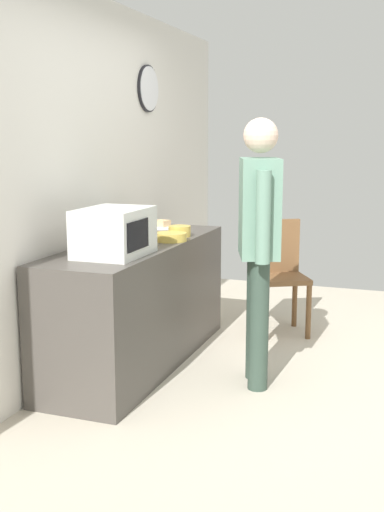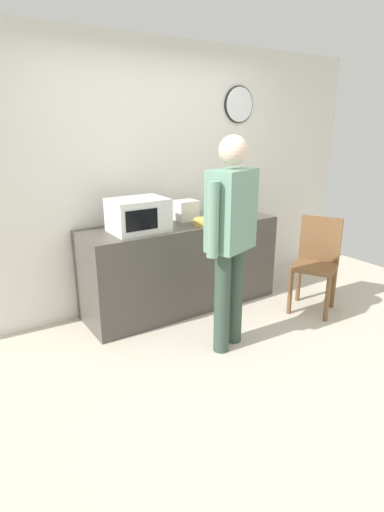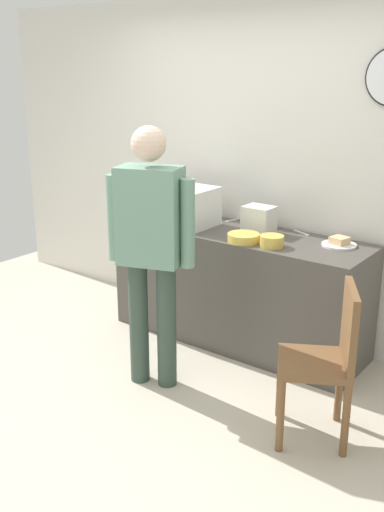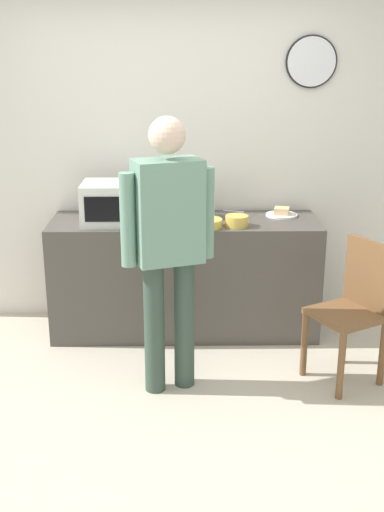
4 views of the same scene
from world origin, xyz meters
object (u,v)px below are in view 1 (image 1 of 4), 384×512
sandwich_plate (162,226)px  salad_bowl (180,231)px  toaster (133,226)px  microwave (114,232)px  spoon_utensil (88,245)px  cereal_bowl (171,237)px  person_standing (259,232)px  fork_utensil (128,233)px  wooden_chair (279,270)px

sandwich_plate → salad_bowl: size_ratio=1.45×
sandwich_plate → toaster: 0.64m
microwave → spoon_utensil: 0.45m
toaster → sandwich_plate: bearing=3.0°
cereal_bowl → person_standing: size_ratio=0.13×
sandwich_plate → cereal_bowl: bearing=-152.0°
microwave → fork_utensil: microwave is taller
microwave → toaster: bearing=14.4°
person_standing → wooden_chair: size_ratio=1.85×
sandwich_plate → salad_bowl: bearing=-141.1°
sandwich_plate → fork_utensil: (-0.36, 0.13, -0.02)m
microwave → wooden_chair: size_ratio=0.53×
spoon_utensil → microwave: bearing=-127.9°
salad_bowl → wooden_chair: bearing=-40.1°
salad_bowl → person_standing: person_standing is taller
microwave → spoon_utensil: microwave is taller
sandwich_plate → wooden_chair: (0.36, -0.91, -0.38)m
salad_bowl → wooden_chair: 1.03m
salad_bowl → spoon_utensil: size_ratio=0.98×
spoon_utensil → fork_utensil: bearing=-1.3°
wooden_chair → person_standing: bearing=-174.5°
salad_bowl → cereal_bowl: 0.22m
salad_bowl → wooden_chair: salad_bowl is taller
fork_utensil → spoon_utensil: same height
salad_bowl → cereal_bowl: salad_bowl is taller
microwave → sandwich_plate: microwave is taller
microwave → wooden_chair: (1.60, -0.72, -0.51)m
microwave → cereal_bowl: microwave is taller
cereal_bowl → toaster: 0.29m
salad_bowl → wooden_chair: size_ratio=0.18×
microwave → salad_bowl: (0.87, -0.11, -0.11)m
sandwich_plate → fork_utensil: 0.38m
cereal_bowl → person_standing: (-0.26, -0.71, 0.11)m
cereal_bowl → spoon_utensil: cereal_bowl is taller
microwave → spoon_utensil: size_ratio=2.94×
cereal_bowl → spoon_utensil: (-0.39, 0.46, -0.03)m
sandwich_plate → cereal_bowl: (-0.59, -0.31, 0.01)m
wooden_chair → cereal_bowl: bearing=147.9°
wooden_chair → microwave: bearing=155.7°
microwave → toaster: (0.61, 0.16, -0.05)m
microwave → fork_utensil: (0.88, 0.32, -0.15)m
microwave → sandwich_plate: size_ratio=2.06×
sandwich_plate → spoon_utensil: (-0.98, 0.15, -0.02)m
microwave → sandwich_plate: bearing=8.7°
person_standing → sandwich_plate: bearing=50.5°
toaster → spoon_utensil: toaster is taller
fork_utensil → toaster: bearing=-148.4°
cereal_bowl → wooden_chair: bearing=-32.1°
salad_bowl → toaster: bearing=134.9°
cereal_bowl → spoon_utensil: bearing=129.9°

